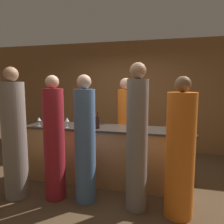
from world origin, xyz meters
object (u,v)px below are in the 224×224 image
object	(u,v)px
guest_3	(137,141)
bartender	(125,126)
guest_2	(14,138)
wine_bottle_0	(98,122)
guest_0	(54,142)
guest_4	(180,153)
guest_1	(85,143)

from	to	relation	value
guest_3	bartender	bearing A→B (deg)	107.24
guest_2	wine_bottle_0	world-z (taller)	guest_2
guest_0	guest_2	bearing A→B (deg)	-170.05
bartender	guest_4	size ratio (longest dim) A/B	1.01
guest_1	guest_2	xyz separation A→B (m)	(-1.07, -0.14, 0.05)
guest_0	guest_3	world-z (taller)	guest_3
bartender	wine_bottle_0	xyz separation A→B (m)	(-0.28, -0.91, 0.22)
guest_0	guest_4	distance (m)	1.77
bartender	wine_bottle_0	distance (m)	0.98
guest_1	guest_2	distance (m)	1.08
guest_2	guest_4	world-z (taller)	guest_2
bartender	guest_0	xyz separation A→B (m)	(-0.77, -1.46, -0.00)
bartender	wine_bottle_0	world-z (taller)	bartender
bartender	guest_4	xyz separation A→B (m)	(1.00, -1.46, -0.03)
guest_0	wine_bottle_0	world-z (taller)	guest_0
bartender	guest_3	distance (m)	1.51
guest_0	bartender	bearing A→B (deg)	62.24
wine_bottle_0	guest_3	bearing A→B (deg)	-36.20
guest_1	bartender	bearing A→B (deg)	78.19
guest_1	guest_4	xyz separation A→B (m)	(1.30, -0.03, -0.03)
guest_1	wine_bottle_0	xyz separation A→B (m)	(0.02, 0.52, 0.22)
guest_2	wine_bottle_0	distance (m)	1.28
bartender	wine_bottle_0	size ratio (longest dim) A/B	6.73
guest_1	guest_4	bearing A→B (deg)	-1.39
wine_bottle_0	bartender	bearing A→B (deg)	72.73
guest_2	guest_3	size ratio (longest dim) A/B	0.98
wine_bottle_0	guest_2	bearing A→B (deg)	-148.68
guest_1	guest_4	world-z (taller)	guest_1
guest_1	wine_bottle_0	world-z (taller)	guest_1
guest_1	guest_2	world-z (taller)	guest_2
bartender	guest_3	size ratio (longest dim) A/B	0.92
bartender	guest_0	distance (m)	1.66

